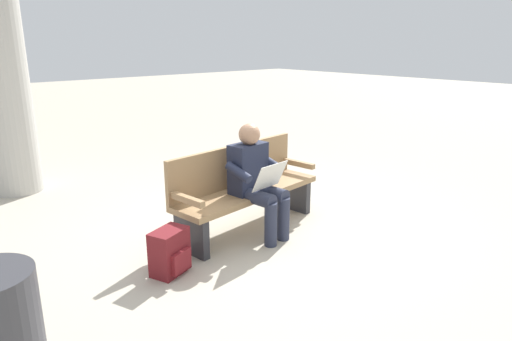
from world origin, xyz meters
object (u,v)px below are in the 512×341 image
Objects in this scene: person_seated at (256,178)px; backpack at (170,252)px; bench_near at (244,187)px; support_pillar at (0,59)px.

person_seated reaches higher than backpack.
backpack is (1.14, 0.35, -0.26)m from bench_near.
person_seated is at bearing -174.16° from backpack.
bench_near is 3.59m from support_pillar.
bench_near is at bearing -103.71° from person_seated.
person_seated is 1.19m from backpack.
support_pillar reaches higher than person_seated.
person_seated is at bearing 76.29° from bench_near.
person_seated is 2.91× the size of backpack.
person_seated reaches higher than bench_near.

